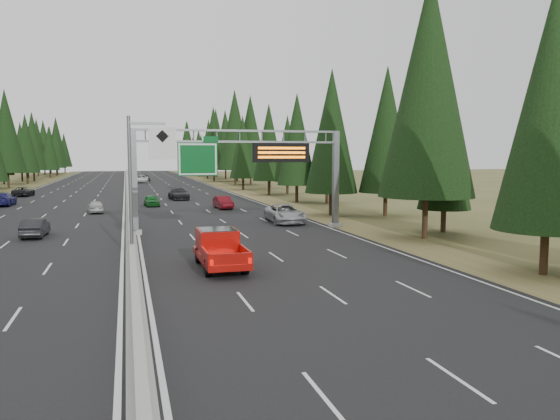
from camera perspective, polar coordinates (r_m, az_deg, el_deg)
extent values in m
cube|color=black|center=(86.66, -15.59, 1.62)|extent=(32.00, 260.00, 0.08)
cube|color=olive|center=(88.51, -3.99, 1.89)|extent=(3.60, 260.00, 0.06)
cube|color=#4F4E25|center=(88.43, -27.20, 1.27)|extent=(3.60, 260.00, 0.06)
cube|color=gray|center=(86.65, -15.60, 1.74)|extent=(0.70, 260.00, 0.30)
cube|color=gray|center=(86.62, -15.60, 2.01)|extent=(0.30, 260.00, 0.60)
cube|color=slate|center=(41.51, -14.99, 2.86)|extent=(0.45, 0.45, 7.80)
cube|color=gray|center=(41.85, -14.86, -2.27)|extent=(0.90, 0.90, 0.30)
cube|color=slate|center=(44.63, 5.83, 3.21)|extent=(0.45, 0.45, 7.80)
cube|color=gray|center=(44.95, 5.78, -1.57)|extent=(0.90, 0.90, 0.30)
cube|color=slate|center=(42.36, -4.24, 8.26)|extent=(15.85, 0.35, 0.16)
cube|color=slate|center=(42.33, -4.23, 7.13)|extent=(15.85, 0.35, 0.16)
cube|color=#054C19|center=(41.54, -8.60, 5.27)|extent=(3.00, 0.10, 2.50)
cube|color=silver|center=(41.48, -8.59, 5.27)|extent=(2.85, 0.02, 2.35)
cube|color=#054C19|center=(41.69, -7.25, 7.35)|extent=(1.10, 0.10, 0.45)
cube|color=black|center=(42.79, 0.12, 6.01)|extent=(4.50, 0.40, 1.50)
cube|color=orange|center=(42.59, 0.20, 6.49)|extent=(3.80, 0.02, 0.18)
cube|color=orange|center=(42.58, 0.20, 6.02)|extent=(3.80, 0.02, 0.18)
cube|color=orange|center=(42.58, 0.20, 5.55)|extent=(3.80, 0.02, 0.18)
cylinder|color=slate|center=(31.51, -15.37, 2.19)|extent=(0.20, 0.20, 8.00)
cube|color=gray|center=(31.98, -15.18, -4.80)|extent=(0.50, 0.50, 0.20)
cube|color=slate|center=(31.53, -13.71, 8.78)|extent=(2.00, 0.15, 0.15)
cube|color=silver|center=(31.41, -12.18, 6.82)|extent=(1.50, 0.06, 1.80)
cylinder|color=black|center=(29.85, 25.88, -4.05)|extent=(0.40, 0.40, 2.27)
cone|color=black|center=(29.56, 26.48, 9.66)|extent=(5.12, 5.12, 11.94)
cylinder|color=black|center=(40.17, 14.91, -0.78)|extent=(0.40, 0.40, 2.99)
cone|color=black|center=(40.23, 15.26, 12.54)|extent=(6.72, 6.72, 15.68)
cylinder|color=black|center=(43.89, 16.70, -1.08)|extent=(0.40, 0.40, 1.80)
cone|color=black|center=(43.61, 16.91, 6.28)|extent=(4.05, 4.05, 9.44)
cylinder|color=black|center=(53.68, 5.34, 0.60)|extent=(0.40, 0.40, 2.28)
cone|color=black|center=(53.52, 5.41, 8.23)|extent=(5.14, 5.14, 11.99)
cylinder|color=black|center=(54.37, 10.95, 0.60)|extent=(0.40, 0.40, 2.32)
cone|color=black|center=(54.22, 11.09, 8.27)|extent=(5.23, 5.23, 12.20)
cylinder|color=black|center=(69.29, 1.76, 1.73)|extent=(0.40, 0.40, 2.20)
cone|color=black|center=(69.15, 1.78, 7.42)|extent=(4.95, 4.95, 11.55)
cylinder|color=black|center=(68.00, 4.93, 1.66)|extent=(0.40, 0.40, 2.25)
cone|color=black|center=(67.87, 4.98, 7.60)|extent=(5.07, 5.07, 11.83)
cylinder|color=black|center=(81.72, -1.16, 2.33)|extent=(0.40, 0.40, 2.18)
cone|color=black|center=(81.60, -1.17, 7.11)|extent=(4.91, 4.91, 11.45)
cylinder|color=black|center=(84.43, 0.78, 2.36)|extent=(0.40, 0.40, 1.94)
cone|color=black|center=(84.29, 0.78, 6.47)|extent=(4.36, 4.36, 10.18)
cylinder|color=black|center=(94.51, -3.88, 2.73)|extent=(0.40, 0.40, 2.05)
cone|color=black|center=(94.39, -3.91, 6.61)|extent=(4.60, 4.60, 10.74)
cylinder|color=black|center=(98.95, -1.08, 2.91)|extent=(0.40, 0.40, 2.16)
cone|color=black|center=(98.85, -1.09, 6.82)|extent=(4.86, 4.86, 11.35)
cylinder|color=black|center=(109.96, -4.70, 3.40)|extent=(0.40, 0.40, 3.03)
cone|color=black|center=(110.00, -4.74, 8.34)|extent=(6.83, 6.83, 15.93)
cylinder|color=black|center=(112.54, -3.09, 3.43)|extent=(0.40, 0.40, 2.91)
cone|color=black|center=(112.55, -3.11, 8.07)|extent=(6.56, 6.56, 15.30)
cylinder|color=black|center=(125.51, -6.91, 3.59)|extent=(0.40, 0.40, 2.72)
cone|color=black|center=(125.49, -6.95, 7.47)|extent=(6.12, 6.12, 14.28)
cylinder|color=black|center=(126.13, -4.51, 3.63)|extent=(0.40, 0.40, 2.74)
cone|color=black|center=(126.12, -4.54, 7.52)|extent=(6.17, 6.17, 14.40)
cylinder|color=black|center=(139.44, -7.58, 3.66)|extent=(0.40, 0.40, 2.11)
cone|color=black|center=(139.37, -7.61, 6.37)|extent=(4.74, 4.74, 11.07)
cylinder|color=black|center=(140.85, -5.70, 3.85)|extent=(0.40, 0.40, 2.82)
cone|color=black|center=(140.85, -5.73, 7.44)|extent=(6.35, 6.35, 14.82)
cylinder|color=black|center=(154.96, -8.45, 3.85)|extent=(0.40, 0.40, 2.12)
cone|color=black|center=(154.89, -8.49, 6.30)|extent=(4.77, 4.77, 11.12)
cylinder|color=black|center=(154.94, -6.67, 4.04)|extent=(0.40, 0.40, 3.04)
cone|color=black|center=(154.96, -6.71, 7.56)|extent=(6.84, 6.84, 15.96)
cylinder|color=black|center=(169.44, -9.07, 3.95)|extent=(0.40, 0.40, 1.85)
cone|color=black|center=(169.37, -9.10, 5.90)|extent=(4.16, 4.16, 9.71)
cylinder|color=black|center=(169.78, -7.42, 4.12)|extent=(0.40, 0.40, 2.73)
cone|color=black|center=(169.76, -7.46, 7.00)|extent=(6.13, 6.13, 14.31)
cylinder|color=black|center=(183.98, -9.71, 4.21)|extent=(0.40, 0.40, 2.71)
cone|color=black|center=(183.97, -9.75, 6.84)|extent=(6.09, 6.09, 14.21)
cylinder|color=black|center=(185.28, -8.21, 4.14)|extent=(0.40, 0.40, 2.08)
cone|color=black|center=(185.23, -8.24, 6.15)|extent=(4.68, 4.68, 10.92)
cylinder|color=black|center=(196.36, -9.63, 4.33)|extent=(0.40, 0.40, 2.93)
cone|color=black|center=(196.36, -9.67, 7.00)|extent=(6.60, 6.60, 15.40)
cylinder|color=black|center=(199.15, -8.92, 4.22)|extent=(0.40, 0.40, 1.95)
cone|color=black|center=(199.09, -8.95, 5.97)|extent=(4.40, 4.40, 10.26)
cylinder|color=black|center=(111.06, -26.51, 2.80)|extent=(0.40, 0.40, 2.86)
cone|color=black|center=(111.06, -26.72, 7.41)|extent=(6.44, 6.44, 15.03)
cylinder|color=black|center=(126.34, -24.89, 3.03)|extent=(0.40, 0.40, 2.34)
cone|color=black|center=(126.28, -25.03, 6.34)|extent=(5.26, 5.26, 12.28)
cylinder|color=black|center=(127.48, -26.89, 2.85)|extent=(0.40, 0.40, 1.86)
cone|color=black|center=(127.38, -27.01, 5.46)|extent=(4.18, 4.18, 9.76)
cylinder|color=black|center=(139.12, -24.31, 3.30)|extent=(0.40, 0.40, 2.57)
cone|color=black|center=(139.09, -24.44, 6.61)|extent=(5.79, 5.79, 13.50)
cylinder|color=black|center=(140.08, -25.34, 3.19)|extent=(0.40, 0.40, 2.20)
cone|color=black|center=(140.01, -25.46, 6.00)|extent=(4.94, 4.94, 11.54)
cylinder|color=black|center=(154.45, -22.88, 3.47)|extent=(0.40, 0.40, 2.17)
cone|color=black|center=(154.39, -22.98, 5.98)|extent=(4.87, 4.87, 11.37)
cylinder|color=black|center=(156.29, -24.82, 3.44)|extent=(0.40, 0.40, 2.31)
cone|color=black|center=(156.24, -24.93, 6.08)|extent=(5.19, 5.19, 12.12)
cylinder|color=black|center=(168.98, -22.30, 3.69)|extent=(0.40, 0.40, 2.42)
cone|color=black|center=(168.94, -22.40, 6.25)|extent=(5.45, 5.45, 12.72)
cylinder|color=black|center=(170.62, -23.94, 3.67)|extent=(0.40, 0.40, 2.63)
cone|color=black|center=(170.59, -24.05, 6.44)|extent=(5.93, 5.93, 13.83)
cylinder|color=black|center=(184.82, -22.23, 3.90)|extent=(0.40, 0.40, 2.88)
cone|color=black|center=(184.82, -22.34, 6.68)|extent=(6.47, 6.47, 15.10)
cylinder|color=black|center=(184.09, -23.36, 3.82)|extent=(0.40, 0.40, 2.72)
cone|color=black|center=(184.08, -23.46, 6.46)|extent=(6.11, 6.11, 14.25)
cylinder|color=black|center=(197.65, -21.54, 3.91)|extent=(0.40, 0.40, 2.16)
cone|color=black|center=(197.60, -21.62, 5.87)|extent=(4.86, 4.86, 11.35)
cylinder|color=black|center=(197.48, -22.81, 3.91)|extent=(0.40, 0.40, 2.53)
cone|color=black|center=(197.45, -22.90, 6.21)|extent=(5.70, 5.70, 13.30)
imported|color=#A09FA4|center=(47.33, 0.53, -0.37)|extent=(2.86, 5.90, 1.62)
cylinder|color=black|center=(26.63, -7.53, -6.03)|extent=(0.32, 0.85, 0.85)
cylinder|color=black|center=(26.94, -3.70, -5.85)|extent=(0.32, 0.85, 0.85)
cylinder|color=black|center=(30.05, -8.50, -4.70)|extent=(0.32, 0.85, 0.85)
cylinder|color=black|center=(30.32, -5.09, -4.56)|extent=(0.32, 0.85, 0.85)
cube|color=#AE100A|center=(28.49, -6.25, -4.91)|extent=(2.13, 5.96, 0.32)
cube|color=#AE100A|center=(29.30, -6.58, -3.14)|extent=(2.02, 2.34, 1.17)
cube|color=black|center=(29.25, -6.59, -2.53)|extent=(1.81, 2.02, 0.59)
cube|color=#AE100A|center=(26.72, -7.84, -4.83)|extent=(0.11, 2.55, 0.64)
cube|color=#AE100A|center=(27.07, -3.58, -4.65)|extent=(0.11, 2.55, 0.64)
cube|color=#AE100A|center=(25.64, -5.19, -5.25)|extent=(2.13, 0.11, 0.64)
imported|color=#166121|center=(64.73, -13.27, 0.97)|extent=(1.80, 3.93, 1.31)
imported|color=maroon|center=(60.42, -5.96, 0.80)|extent=(1.77, 4.25, 1.37)
imported|color=black|center=(73.81, -10.55, 1.69)|extent=(2.72, 5.58, 1.56)
imported|color=silver|center=(121.55, -14.27, 3.16)|extent=(3.20, 5.94, 1.59)
imported|color=black|center=(129.61, -13.88, 3.31)|extent=(2.04, 4.64, 1.55)
imported|color=black|center=(42.87, -24.22, -1.69)|extent=(1.58, 4.14, 1.35)
imported|color=navy|center=(71.11, -26.95, 1.02)|extent=(2.19, 5.37, 1.56)
imported|color=#B7B7B7|center=(58.73, -18.71, 0.34)|extent=(1.86, 3.86, 1.27)
imported|color=black|center=(86.67, -25.23, 1.76)|extent=(2.69, 5.04, 1.35)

